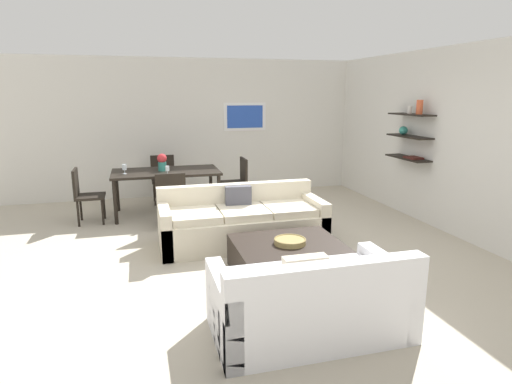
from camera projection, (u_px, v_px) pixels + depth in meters
The scene contains 16 objects.
ground_plane at pixel (252, 251), 5.73m from camera, with size 18.00×18.00×0.00m, color #BCB29E.
back_wall_unit at pixel (222, 127), 8.82m from camera, with size 8.40×0.09×2.70m.
right_wall_shelf_unit at pixel (429, 138), 6.77m from camera, with size 0.34×8.20×2.70m.
sofa_beige at pixel (242, 223), 5.96m from camera, with size 2.23×0.90×0.78m.
loveseat_white at pixel (310, 302), 3.71m from camera, with size 1.65×0.90×0.78m.
coffee_table at pixel (289, 260), 4.92m from camera, with size 1.21×1.08×0.38m.
decorative_bowl at pixel (290, 241), 4.88m from camera, with size 0.36×0.36×0.06m.
dining_table at pixel (166, 175), 7.35m from camera, with size 1.78×0.95×0.75m.
dining_chair_head at pixel (163, 176), 8.22m from camera, with size 0.44×0.44×0.88m.
dining_chair_left_near at pixel (84, 192), 6.86m from camera, with size 0.44×0.44×0.88m.
dining_chair_right_far at pixel (238, 179), 7.92m from camera, with size 0.44×0.44×0.88m.
dining_chair_foot at pixel (171, 197), 6.56m from camera, with size 0.44×0.44×0.88m.
wine_glass_foot at pixel (167, 169), 6.92m from camera, with size 0.06×0.06×0.15m.
wine_glass_left_near at pixel (124, 167), 7.03m from camera, with size 0.07×0.07×0.16m.
wine_glass_head at pixel (164, 160), 7.70m from camera, with size 0.06×0.06×0.17m.
centerpiece_vase at pixel (162, 162), 7.30m from camera, with size 0.16×0.16×0.29m.
Camera 1 is at (-1.38, -5.23, 2.04)m, focal length 30.48 mm.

